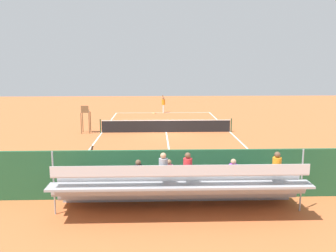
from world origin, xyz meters
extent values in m
plane|color=#BC6033|center=(0.00, 0.00, 0.00)|extent=(60.00, 60.00, 0.00)
cube|color=white|center=(0.00, -11.00, 0.00)|extent=(10.00, 0.10, 0.01)
cube|color=white|center=(0.00, 11.00, 0.00)|extent=(10.00, 0.10, 0.01)
cube|color=white|center=(-5.00, 0.00, 0.00)|extent=(0.10, 22.00, 0.01)
cube|color=white|center=(5.00, 0.00, 0.00)|extent=(0.10, 22.00, 0.01)
cube|color=white|center=(0.00, -6.05, 0.00)|extent=(7.50, 0.10, 0.01)
cube|color=white|center=(0.00, 6.05, 0.00)|extent=(7.50, 0.10, 0.01)
cube|color=white|center=(0.00, 0.00, 0.00)|extent=(0.10, 12.10, 0.01)
cube|color=white|center=(0.00, -11.00, 0.00)|extent=(0.10, 0.30, 0.01)
cube|color=black|center=(0.00, 0.00, 0.46)|extent=(10.00, 0.02, 0.91)
cube|color=white|center=(0.00, 0.00, 0.94)|extent=(10.00, 0.04, 0.06)
cylinder|color=#2D5133|center=(-5.10, 0.00, 0.54)|extent=(0.10, 0.10, 1.07)
cylinder|color=#2D5133|center=(5.10, 0.00, 0.54)|extent=(0.10, 0.10, 1.07)
cube|color=#235633|center=(0.00, 14.00, 1.00)|extent=(18.00, 0.16, 2.00)
cube|color=#9EA0A5|center=(0.00, 14.35, 0.23)|extent=(9.00, 0.10, 0.45)
cube|color=#9EA0A5|center=(0.00, 14.70, 0.41)|extent=(9.00, 0.80, 0.08)
cube|color=#9EA0A5|center=(0.00, 14.32, 0.23)|extent=(9.00, 0.04, 0.45)
cube|color=silver|center=(0.00, 14.80, 0.83)|extent=(8.60, 0.36, 0.04)
cube|color=silver|center=(0.00, 14.98, 1.03)|extent=(8.60, 0.03, 0.36)
cube|color=#9EA0A5|center=(0.00, 15.50, 0.86)|extent=(9.00, 0.80, 0.08)
cube|color=#9EA0A5|center=(0.00, 15.12, 0.68)|extent=(9.00, 0.04, 0.45)
cube|color=silver|center=(0.00, 15.60, 1.28)|extent=(8.60, 0.36, 0.04)
cube|color=silver|center=(0.00, 15.78, 1.48)|extent=(8.60, 0.03, 0.36)
cube|color=#9EA0A5|center=(0.00, 16.30, 1.31)|extent=(9.00, 0.80, 0.08)
cube|color=#9EA0A5|center=(0.00, 15.92, 1.12)|extent=(9.00, 0.04, 0.45)
cube|color=silver|center=(0.00, 16.40, 1.73)|extent=(8.60, 0.36, 0.04)
cube|color=silver|center=(0.00, 16.58, 1.93)|extent=(8.60, 0.03, 0.36)
cylinder|color=#9EA0A5|center=(-4.50, 15.50, 1.18)|extent=(0.06, 0.06, 2.35)
cylinder|color=#9EA0A5|center=(4.50, 15.50, 1.18)|extent=(0.06, 0.06, 2.35)
cube|color=#2D2D33|center=(-0.23, 16.23, 1.77)|extent=(0.32, 0.40, 0.12)
cylinder|color=red|center=(-0.23, 16.35, 2.06)|extent=(0.30, 0.30, 0.45)
sphere|color=brown|center=(-0.23, 16.35, 2.38)|extent=(0.20, 0.20, 0.20)
cube|color=#2D2D33|center=(-1.95, 15.43, 1.32)|extent=(0.32, 0.40, 0.12)
cylinder|color=purple|center=(-1.95, 15.55, 1.60)|extent=(0.30, 0.30, 0.45)
sphere|color=tan|center=(-1.95, 15.55, 1.93)|extent=(0.20, 0.20, 0.20)
cube|color=#2D2D33|center=(-1.92, 14.63, 0.87)|extent=(0.32, 0.40, 0.12)
cylinder|color=blue|center=(-1.92, 14.75, 1.16)|extent=(0.30, 0.30, 0.45)
sphere|color=beige|center=(-1.92, 14.75, 1.48)|extent=(0.20, 0.20, 0.20)
cube|color=#2D2D33|center=(-3.26, 16.23, 1.77)|extent=(0.32, 0.40, 0.12)
cylinder|color=orange|center=(-3.26, 16.35, 2.06)|extent=(0.30, 0.30, 0.45)
sphere|color=brown|center=(-3.26, 16.35, 2.38)|extent=(0.20, 0.20, 0.20)
cube|color=#2D2D33|center=(0.59, 16.23, 1.77)|extent=(0.32, 0.40, 0.12)
cylinder|color=#9399A3|center=(0.59, 16.35, 2.06)|extent=(0.30, 0.30, 0.45)
sphere|color=tan|center=(0.59, 16.35, 2.38)|extent=(0.20, 0.20, 0.20)
cube|color=#2D2D33|center=(3.41, 14.63, 0.87)|extent=(0.32, 0.40, 0.12)
cylinder|color=orange|center=(3.41, 14.75, 1.16)|extent=(0.30, 0.30, 0.45)
sphere|color=#8C6647|center=(3.41, 14.75, 1.48)|extent=(0.20, 0.20, 0.20)
cube|color=#2D2D33|center=(0.38, 15.43, 1.32)|extent=(0.32, 0.40, 0.12)
cylinder|color=pink|center=(0.38, 15.55, 1.60)|extent=(0.30, 0.30, 0.45)
sphere|color=#8C6647|center=(0.38, 15.55, 1.93)|extent=(0.20, 0.20, 0.20)
cube|color=#2D2D33|center=(1.47, 15.43, 1.32)|extent=(0.32, 0.40, 0.12)
cylinder|color=black|center=(1.47, 15.55, 1.60)|extent=(0.30, 0.30, 0.45)
sphere|color=brown|center=(1.47, 15.55, 1.93)|extent=(0.20, 0.20, 0.20)
cylinder|color=brown|center=(5.90, -0.26, 0.80)|extent=(0.07, 0.07, 1.60)
cylinder|color=brown|center=(6.50, -0.26, 0.80)|extent=(0.07, 0.07, 1.60)
cylinder|color=brown|center=(5.90, 0.34, 0.80)|extent=(0.07, 0.07, 1.60)
cylinder|color=brown|center=(6.50, 0.34, 0.80)|extent=(0.07, 0.07, 1.60)
cube|color=brown|center=(6.20, 0.04, 1.63)|extent=(0.56, 0.56, 0.06)
cube|color=brown|center=(6.20, 0.28, 1.90)|extent=(0.56, 0.06, 0.48)
cube|color=brown|center=(5.94, 0.04, 1.78)|extent=(0.04, 0.48, 0.04)
cube|color=brown|center=(6.46, 0.04, 1.78)|extent=(0.04, 0.48, 0.04)
cube|color=#9E754C|center=(-2.90, 13.20, 0.45)|extent=(1.80, 0.40, 0.05)
cylinder|color=#9E754C|center=(-3.65, 13.20, 0.23)|extent=(0.06, 0.06, 0.45)
cylinder|color=#9E754C|center=(-2.15, 13.20, 0.23)|extent=(0.06, 0.06, 0.45)
cube|color=#9E754C|center=(-2.90, 13.38, 0.75)|extent=(1.80, 0.04, 0.36)
cube|color=#334C8C|center=(-0.78, 13.40, 0.18)|extent=(0.90, 0.36, 0.36)
cylinder|color=white|center=(-0.05, -11.11, 0.42)|extent=(0.14, 0.14, 0.85)
cylinder|color=white|center=(-0.03, -10.89, 0.42)|extent=(0.14, 0.14, 0.85)
cylinder|color=orange|center=(-0.04, -11.00, 1.15)|extent=(0.39, 0.39, 0.60)
sphere|color=#8C6647|center=(-0.04, -11.00, 1.56)|extent=(0.22, 0.22, 0.22)
cylinder|color=#8C6647|center=(-0.02, -10.78, 1.65)|extent=(0.25, 0.11, 0.55)
cylinder|color=#8C6647|center=(-0.05, -11.22, 1.18)|extent=(0.10, 0.10, 0.50)
cylinder|color=black|center=(0.84, -10.49, 0.01)|extent=(0.23, 0.20, 0.03)
torus|color=#D8CC4C|center=(1.05, -10.66, 0.01)|extent=(0.43, 0.43, 0.02)
cylinder|color=white|center=(1.05, -10.66, 0.01)|extent=(0.25, 0.25, 0.00)
sphere|color=#CCDB33|center=(0.97, -10.12, 0.03)|extent=(0.07, 0.07, 0.07)
cylinder|color=#232328|center=(3.52, 13.13, 0.42)|extent=(0.14, 0.14, 0.85)
cylinder|color=#232328|center=(3.58, 12.92, 0.42)|extent=(0.14, 0.14, 0.85)
cylinder|color=red|center=(3.55, 13.02, 1.15)|extent=(0.45, 0.45, 0.60)
sphere|color=brown|center=(3.55, 13.02, 1.56)|extent=(0.22, 0.22, 0.22)
cylinder|color=brown|center=(3.61, 12.81, 1.65)|extent=(0.26, 0.16, 0.55)
cylinder|color=brown|center=(3.48, 13.24, 1.18)|extent=(0.11, 0.11, 0.50)
camera|label=1|loc=(0.85, 28.31, 5.50)|focal=39.54mm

